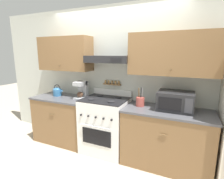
{
  "coord_description": "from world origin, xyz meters",
  "views": [
    {
      "loc": [
        1.3,
        -2.27,
        1.73
      ],
      "look_at": [
        0.15,
        0.27,
        1.14
      ],
      "focal_mm": 28.0,
      "sensor_mm": 36.0,
      "label": 1
    }
  ],
  "objects_px": {
    "stove_range": "(105,125)",
    "tea_kettle": "(57,91)",
    "coffee_maker": "(82,90)",
    "utensil_crock": "(140,101)",
    "microwave": "(175,101)"
  },
  "relations": [
    {
      "from": "tea_kettle",
      "to": "utensil_crock",
      "type": "bearing_deg",
      "value": 0.0
    },
    {
      "from": "stove_range",
      "to": "utensil_crock",
      "type": "xyz_separation_m",
      "value": [
        0.6,
        0.05,
        0.49
      ]
    },
    {
      "from": "microwave",
      "to": "utensil_crock",
      "type": "xyz_separation_m",
      "value": [
        -0.53,
        -0.02,
        -0.06
      ]
    },
    {
      "from": "coffee_maker",
      "to": "microwave",
      "type": "bearing_deg",
      "value": -0.61
    },
    {
      "from": "tea_kettle",
      "to": "utensil_crock",
      "type": "xyz_separation_m",
      "value": [
        1.69,
        0.0,
        -0.01
      ]
    },
    {
      "from": "tea_kettle",
      "to": "microwave",
      "type": "distance_m",
      "value": 2.21
    },
    {
      "from": "stove_range",
      "to": "tea_kettle",
      "type": "bearing_deg",
      "value": 177.23
    },
    {
      "from": "microwave",
      "to": "tea_kettle",
      "type": "bearing_deg",
      "value": -179.54
    },
    {
      "from": "tea_kettle",
      "to": "stove_range",
      "type": "bearing_deg",
      "value": -2.77
    },
    {
      "from": "utensil_crock",
      "to": "microwave",
      "type": "bearing_deg",
      "value": 1.94
    },
    {
      "from": "microwave",
      "to": "utensil_crock",
      "type": "relative_size",
      "value": 1.7
    },
    {
      "from": "coffee_maker",
      "to": "utensil_crock",
      "type": "bearing_deg",
      "value": -1.79
    },
    {
      "from": "tea_kettle",
      "to": "coffee_maker",
      "type": "relative_size",
      "value": 0.7
    },
    {
      "from": "utensil_crock",
      "to": "coffee_maker",
      "type": "bearing_deg",
      "value": 178.21
    },
    {
      "from": "coffee_maker",
      "to": "utensil_crock",
      "type": "distance_m",
      "value": 1.14
    }
  ]
}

